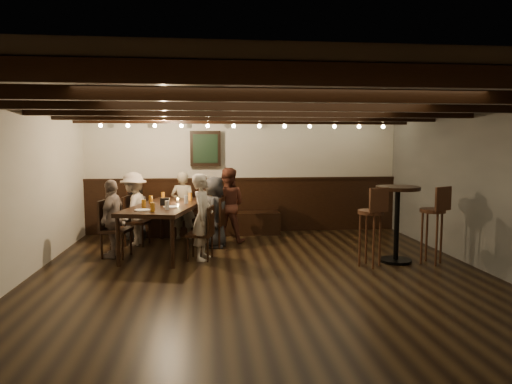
{
  "coord_description": "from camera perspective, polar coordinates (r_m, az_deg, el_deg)",
  "views": [
    {
      "loc": [
        -0.75,
        -6.01,
        1.84
      ],
      "look_at": [
        0.02,
        1.3,
        1.07
      ],
      "focal_mm": 32.0,
      "sensor_mm": 36.0,
      "label": 1
    }
  ],
  "objects": [
    {
      "name": "room",
      "position": [
        8.28,
        -2.77,
        0.67
      ],
      "size": [
        7.0,
        7.0,
        7.0
      ],
      "color": "black",
      "rests_on": "ground"
    },
    {
      "name": "person_bench_left",
      "position": [
        9.08,
        -14.83,
        -2.07
      ],
      "size": [
        0.65,
        0.5,
        1.19
      ],
      "primitive_type": "imported",
      "rotation": [
        0.0,
        0.0,
        2.92
      ],
      "color": "#29282B",
      "rests_on": "floor"
    },
    {
      "name": "person_left_far",
      "position": [
        7.79,
        -17.47,
        -3.16
      ],
      "size": [
        0.47,
        0.8,
        1.27
      ],
      "primitive_type": "imported",
      "rotation": [
        0.0,
        0.0,
        -1.79
      ],
      "color": "gray",
      "rests_on": "floor"
    },
    {
      "name": "person_left_near",
      "position": [
        8.6,
        -15.02,
        -2.03
      ],
      "size": [
        0.68,
        0.95,
        1.34
      ],
      "primitive_type": "imported",
      "rotation": [
        0.0,
        0.0,
        -1.79
      ],
      "color": "#AC9E91",
      "rests_on": "floor"
    },
    {
      "name": "pint_b",
      "position": [
        8.45,
        -8.24,
        -0.56
      ],
      "size": [
        0.07,
        0.07,
        0.14
      ],
      "primitive_type": "cylinder",
      "color": "#BF7219",
      "rests_on": "dining_table"
    },
    {
      "name": "bar_stool_right",
      "position": [
        7.54,
        21.14,
        -5.04
      ],
      "size": [
        0.42,
        0.44,
        1.21
      ],
      "rotation": [
        0.0,
        0.0,
        0.43
      ],
      "color": "#3D2213",
      "rests_on": "floor"
    },
    {
      "name": "bar_stool_left",
      "position": [
        7.1,
        14.09,
        -5.48
      ],
      "size": [
        0.41,
        0.43,
        1.21
      ],
      "rotation": [
        0.0,
        0.0,
        0.33
      ],
      "color": "#3D2213",
      "rests_on": "floor"
    },
    {
      "name": "chair_left_far",
      "position": [
        7.84,
        -17.18,
        -5.7
      ],
      "size": [
        0.51,
        0.51,
        0.94
      ],
      "rotation": [
        0.0,
        0.0,
        -1.79
      ],
      "color": "black",
      "rests_on": "floor"
    },
    {
      "name": "chair_right_far",
      "position": [
        7.38,
        -6.86,
        -6.38
      ],
      "size": [
        0.47,
        0.47,
        0.86
      ],
      "rotation": [
        0.0,
        0.0,
        1.35
      ],
      "color": "black",
      "rests_on": "floor"
    },
    {
      "name": "high_top_table",
      "position": [
        7.41,
        17.23,
        -2.47
      ],
      "size": [
        0.67,
        0.67,
        1.19
      ],
      "color": "black",
      "rests_on": "floor"
    },
    {
      "name": "person_right_near",
      "position": [
        8.17,
        -5.19,
        -2.51
      ],
      "size": [
        0.53,
        0.69,
        1.27
      ],
      "primitive_type": "imported",
      "rotation": [
        0.0,
        0.0,
        1.35
      ],
      "color": "#2A2A2D",
      "rests_on": "floor"
    },
    {
      "name": "person_bench_centre",
      "position": [
        8.93,
        -9.11,
        -1.67
      ],
      "size": [
        0.54,
        0.42,
        1.32
      ],
      "primitive_type": "imported",
      "rotation": [
        0.0,
        0.0,
        2.92
      ],
      "color": "gray",
      "rests_on": "floor"
    },
    {
      "name": "pint_c",
      "position": [
        8.09,
        -13.02,
        -0.94
      ],
      "size": [
        0.07,
        0.07,
        0.14
      ],
      "primitive_type": "cylinder",
      "color": "#BF7219",
      "rests_on": "dining_table"
    },
    {
      "name": "plate_near",
      "position": [
        7.31,
        -14.02,
        -2.2
      ],
      "size": [
        0.24,
        0.24,
        0.01
      ],
      "primitive_type": "cylinder",
      "color": "white",
      "rests_on": "dining_table"
    },
    {
      "name": "pint_g",
      "position": [
        7.14,
        -12.81,
        -1.86
      ],
      "size": [
        0.07,
        0.07,
        0.14
      ],
      "primitive_type": "cylinder",
      "color": "#BF7219",
      "rests_on": "dining_table"
    },
    {
      "name": "dining_table",
      "position": [
        7.92,
        -11.19,
        -2.05
      ],
      "size": [
        1.43,
        2.33,
        0.81
      ],
      "rotation": [
        0.0,
        0.0,
        -0.22
      ],
      "color": "black",
      "rests_on": "floor"
    },
    {
      "name": "candle",
      "position": [
        8.16,
        -9.76,
        -1.14
      ],
      "size": [
        0.05,
        0.05,
        0.05
      ],
      "primitive_type": "cylinder",
      "color": "beige",
      "rests_on": "dining_table"
    },
    {
      "name": "chair_left_near",
      "position": [
        8.66,
        -14.75,
        -4.62
      ],
      "size": [
        0.49,
        0.49,
        0.9
      ],
      "rotation": [
        0.0,
        0.0,
        -1.79
      ],
      "color": "black",
      "rests_on": "floor"
    },
    {
      "name": "chair_right_near",
      "position": [
        8.24,
        -5.38,
        -4.99
      ],
      "size": [
        0.49,
        0.49,
        0.89
      ],
      "rotation": [
        0.0,
        0.0,
        1.35
      ],
      "color": "black",
      "rests_on": "floor"
    },
    {
      "name": "person_bench_right",
      "position": [
        8.57,
        -3.59,
        -1.64
      ],
      "size": [
        0.78,
        0.67,
        1.41
      ],
      "primitive_type": "imported",
      "rotation": [
        0.0,
        0.0,
        2.92
      ],
      "color": "#5B2B1F",
      "rests_on": "floor"
    },
    {
      "name": "condiment_caddy",
      "position": [
        7.86,
        -11.32,
        -1.19
      ],
      "size": [
        0.15,
        0.1,
        0.12
      ],
      "primitive_type": "cube",
      "color": "black",
      "rests_on": "dining_table"
    },
    {
      "name": "pint_f",
      "position": [
        7.32,
        -11.05,
        -1.62
      ],
      "size": [
        0.07,
        0.07,
        0.14
      ],
      "primitive_type": "cylinder",
      "color": "silver",
      "rests_on": "dining_table"
    },
    {
      "name": "person_right_far",
      "position": [
        7.3,
        -6.66,
        -3.11
      ],
      "size": [
        0.43,
        0.56,
        1.38
      ],
      "primitive_type": "imported",
      "rotation": [
        0.0,
        0.0,
        1.35
      ],
      "color": "#BDB0A0",
      "rests_on": "floor"
    },
    {
      "name": "plate_far",
      "position": [
        7.57,
        -10.61,
        -1.84
      ],
      "size": [
        0.24,
        0.24,
        0.01
      ],
      "primitive_type": "cylinder",
      "color": "white",
      "rests_on": "dining_table"
    },
    {
      "name": "pint_e",
      "position": [
        7.55,
        -13.85,
        -1.45
      ],
      "size": [
        0.07,
        0.07,
        0.14
      ],
      "primitive_type": "cylinder",
      "color": "#BF7219",
      "rests_on": "dining_table"
    },
    {
      "name": "pint_d",
      "position": [
        8.01,
        -8.73,
        -0.93
      ],
      "size": [
        0.07,
        0.07,
        0.14
      ],
      "primitive_type": "cylinder",
      "color": "silver",
      "rests_on": "dining_table"
    },
    {
      "name": "pint_a",
      "position": [
        8.65,
        -11.55,
        -0.47
      ],
      "size": [
        0.07,
        0.07,
        0.14
      ],
      "primitive_type": "cylinder",
      "color": "#BF7219",
      "rests_on": "dining_table"
    }
  ]
}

